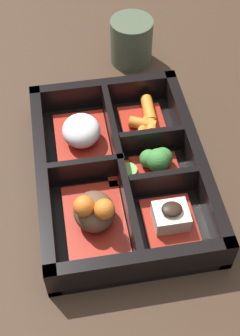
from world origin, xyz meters
TOP-DOWN VIEW (x-y plane):
  - ground_plane at (0.00, 0.00)m, footprint 3.00×3.00m
  - bento_base at (0.00, 0.00)m, footprint 0.28×0.20m
  - bento_rim at (-0.00, -0.00)m, footprint 0.28×0.20m
  - bowl_stew at (-0.06, 0.04)m, footprint 0.10×0.07m
  - bowl_rice at (0.06, 0.04)m, footprint 0.10×0.07m
  - bowl_tofu at (-0.08, -0.04)m, footprint 0.07×0.06m
  - bowl_greens at (0.00, -0.05)m, footprint 0.05×0.06m
  - bowl_carrots at (0.08, -0.05)m, footprint 0.07×0.06m
  - bowl_pickles at (-0.00, -0.01)m, footprint 0.04×0.03m
  - tea_cup at (0.23, -0.06)m, footprint 0.06×0.06m

SIDE VIEW (x-z plane):
  - ground_plane at x=0.00m, z-range 0.00..0.00m
  - bento_base at x=0.00m, z-range 0.00..0.01m
  - bowl_pickles at x=0.00m, z-range 0.01..0.02m
  - bowl_carrots at x=0.08m, z-range 0.01..0.03m
  - bowl_tofu at x=-0.08m, z-range 0.00..0.04m
  - bento_rim at x=0.00m, z-range 0.00..0.05m
  - bowl_greens at x=0.00m, z-range 0.01..0.04m
  - bowl_rice at x=0.06m, z-range 0.01..0.05m
  - bowl_stew at x=-0.06m, z-range 0.00..0.06m
  - tea_cup at x=0.23m, z-range 0.00..0.07m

